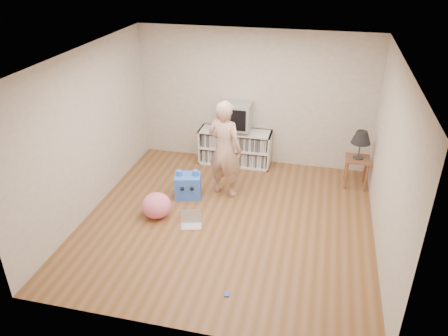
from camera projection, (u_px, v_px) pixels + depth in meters
ground at (227, 221)px, 6.94m from camera, size 4.50×4.50×0.00m
walls at (228, 147)px, 6.34m from camera, size 4.52×4.52×2.60m
ceiling at (228, 57)px, 5.74m from camera, size 4.50×4.50×0.01m
media_unit at (235, 147)px, 8.60m from camera, size 1.40×0.45×0.70m
dvd_deck at (235, 129)px, 8.41m from camera, size 0.45×0.35×0.07m
crt_tv at (235, 115)px, 8.27m from camera, size 0.60×0.53×0.50m
side_table at (357, 165)px, 7.77m from camera, size 0.42×0.42×0.55m
table_lamp at (361, 138)px, 7.52m from camera, size 0.34×0.34×0.52m
person at (225, 149)px, 7.32m from camera, size 0.72×0.57×1.71m
laptop at (191, 221)px, 6.84m from camera, size 0.38×0.33×0.22m
playing_cards at (227, 294)px, 5.50m from camera, size 0.07×0.09×0.02m
plush_blue at (188, 185)px, 7.52m from camera, size 0.50×0.44×0.50m
plush_pink at (156, 205)px, 6.98m from camera, size 0.59×0.59×0.40m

